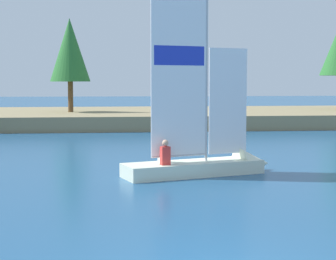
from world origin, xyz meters
TOP-DOWN VIEW (x-y plane):
  - shore_bank at (0.00, 30.93)m, footprint 80.00×13.02m
  - shoreline_tree_left at (-4.22, 29.92)m, footprint 2.68×2.68m
  - sailboat at (1.71, 9.62)m, footprint 5.22×2.69m

SIDE VIEW (x-z plane):
  - shore_bank at x=0.00m, z-range 0.00..0.91m
  - sailboat at x=1.71m, z-range -2.75..3.82m
  - shoreline_tree_left at x=-4.22m, z-range 1.90..8.15m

